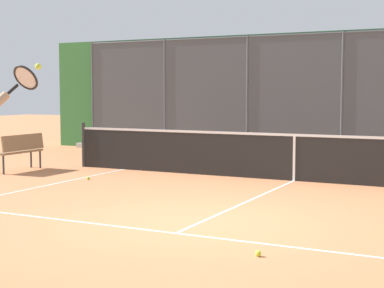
# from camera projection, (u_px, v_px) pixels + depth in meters

# --- Properties ---
(ground_plane) EXTENTS (60.00, 60.00, 0.00)m
(ground_plane) POSITION_uv_depth(u_px,v_px,m) (203.00, 221.00, 8.40)
(ground_plane) COLOR #C67A4C
(court_line_markings) EXTENTS (8.26, 9.31, 0.01)m
(court_line_markings) POSITION_uv_depth(u_px,v_px,m) (163.00, 239.00, 7.39)
(court_line_markings) COLOR white
(court_line_markings) RESTS_ON ground
(fence_backdrop) EXTENTS (19.05, 1.37, 3.44)m
(fence_backdrop) POSITION_uv_depth(u_px,v_px,m) (347.00, 96.00, 16.40)
(fence_backdrop) COLOR #474C51
(fence_backdrop) RESTS_ON ground
(tennis_net) EXTENTS (10.61, 0.09, 1.07)m
(tennis_net) POSITION_uv_depth(u_px,v_px,m) (294.00, 157.00, 12.19)
(tennis_net) COLOR #2D2D2D
(tennis_net) RESTS_ON ground
(tennis_ball_near_net) EXTENTS (0.07, 0.07, 0.07)m
(tennis_ball_near_net) POSITION_uv_depth(u_px,v_px,m) (258.00, 254.00, 6.61)
(tennis_ball_near_net) COLOR #CCDB33
(tennis_ball_near_net) RESTS_ON ground
(tennis_ball_mid_court) EXTENTS (0.07, 0.07, 0.07)m
(tennis_ball_mid_court) POSITION_uv_depth(u_px,v_px,m) (88.00, 178.00, 12.38)
(tennis_ball_mid_court) COLOR #C1D138
(tennis_ball_mid_court) RESTS_ON ground
(courtside_bench) EXTENTS (0.40, 1.30, 0.84)m
(courtside_bench) POSITION_uv_depth(u_px,v_px,m) (20.00, 149.00, 13.74)
(courtside_bench) COLOR #93704C
(courtside_bench) RESTS_ON ground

